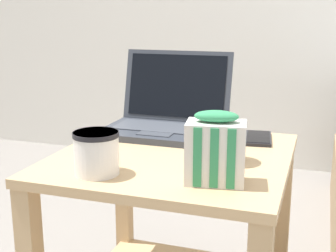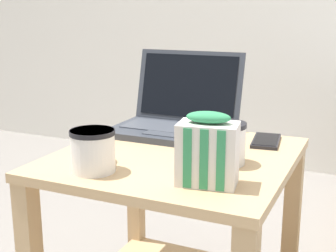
{
  "view_description": "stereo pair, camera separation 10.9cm",
  "coord_description": "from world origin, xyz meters",
  "px_view_note": "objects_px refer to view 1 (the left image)",
  "views": [
    {
      "loc": [
        0.34,
        -1.05,
        0.88
      ],
      "look_at": [
        0.0,
        -0.04,
        0.62
      ],
      "focal_mm": 50.0,
      "sensor_mm": 36.0,
      "label": 1
    },
    {
      "loc": [
        0.44,
        -1.01,
        0.88
      ],
      "look_at": [
        0.0,
        -0.04,
        0.62
      ],
      "focal_mm": 50.0,
      "sensor_mm": 36.0,
      "label": 2
    }
  ],
  "objects_px": {
    "snack_bag": "(216,150)",
    "cell_phone": "(258,138)",
    "mug_front_left": "(225,140)",
    "laptop": "(167,116)",
    "mug_front_right": "(97,150)"
  },
  "relations": [
    {
      "from": "mug_front_left",
      "to": "mug_front_right",
      "type": "relative_size",
      "value": 0.85
    },
    {
      "from": "mug_front_left",
      "to": "snack_bag",
      "type": "height_order",
      "value": "snack_bag"
    },
    {
      "from": "laptop",
      "to": "mug_front_right",
      "type": "bearing_deg",
      "value": -94.09
    },
    {
      "from": "snack_bag",
      "to": "cell_phone",
      "type": "xyz_separation_m",
      "value": [
        0.04,
        0.35,
        -0.06
      ]
    },
    {
      "from": "laptop",
      "to": "snack_bag",
      "type": "relative_size",
      "value": 2.21
    },
    {
      "from": "laptop",
      "to": "cell_phone",
      "type": "relative_size",
      "value": 2.24
    },
    {
      "from": "snack_bag",
      "to": "cell_phone",
      "type": "bearing_deg",
      "value": 83.69
    },
    {
      "from": "snack_bag",
      "to": "cell_phone",
      "type": "relative_size",
      "value": 1.02
    },
    {
      "from": "laptop",
      "to": "cell_phone",
      "type": "height_order",
      "value": "laptop"
    },
    {
      "from": "laptop",
      "to": "mug_front_right",
      "type": "distance_m",
      "value": 0.39
    },
    {
      "from": "mug_front_right",
      "to": "mug_front_left",
      "type": "bearing_deg",
      "value": 34.43
    },
    {
      "from": "mug_front_right",
      "to": "cell_phone",
      "type": "distance_m",
      "value": 0.48
    },
    {
      "from": "mug_front_left",
      "to": "snack_bag",
      "type": "bearing_deg",
      "value": -86.34
    },
    {
      "from": "mug_front_left",
      "to": "cell_phone",
      "type": "xyz_separation_m",
      "value": [
        0.05,
        0.22,
        -0.05
      ]
    },
    {
      "from": "mug_front_right",
      "to": "snack_bag",
      "type": "xyz_separation_m",
      "value": [
        0.25,
        0.03,
        0.02
      ]
    }
  ]
}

